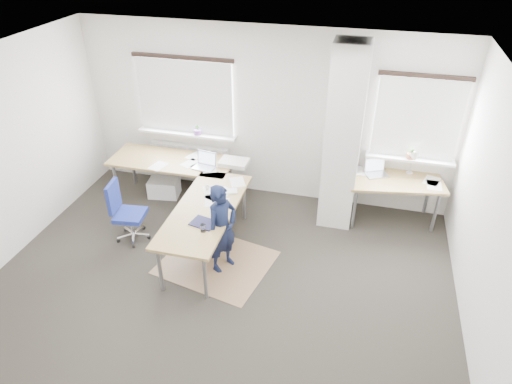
% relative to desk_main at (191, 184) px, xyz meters
% --- Properties ---
extents(ground, '(6.00, 6.00, 0.00)m').
position_rel_desk_main_xyz_m(ground, '(0.83, -1.32, -0.69)').
color(ground, '#2A2622').
rests_on(ground, ground).
extents(room_shell, '(6.04, 5.04, 2.82)m').
position_rel_desk_main_xyz_m(room_shell, '(1.01, -0.86, 1.05)').
color(room_shell, silver).
rests_on(room_shell, ground).
extents(floor_mat, '(1.65, 1.48, 0.01)m').
position_rel_desk_main_xyz_m(floor_mat, '(0.65, -0.84, -0.69)').
color(floor_mat, '#906E4E').
rests_on(floor_mat, ground).
extents(white_crate, '(0.54, 0.42, 0.30)m').
position_rel_desk_main_xyz_m(white_crate, '(-0.77, 0.61, -0.54)').
color(white_crate, white).
rests_on(white_crate, ground).
extents(desk_main, '(2.42, 2.60, 0.96)m').
position_rel_desk_main_xyz_m(desk_main, '(0.00, 0.00, 0.00)').
color(desk_main, olive).
rests_on(desk_main, ground).
extents(desk_side, '(1.50, 0.93, 1.22)m').
position_rel_desk_main_xyz_m(desk_side, '(2.96, 0.84, -0.01)').
color(desk_side, olive).
rests_on(desk_side, ground).
extents(task_chair, '(0.51, 0.51, 0.94)m').
position_rel_desk_main_xyz_m(task_chair, '(-0.76, -0.62, -0.43)').
color(task_chair, navy).
rests_on(task_chair, ground).
extents(person, '(0.49, 0.56, 1.28)m').
position_rel_desk_main_xyz_m(person, '(0.78, -0.88, -0.05)').
color(person, black).
rests_on(person, ground).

